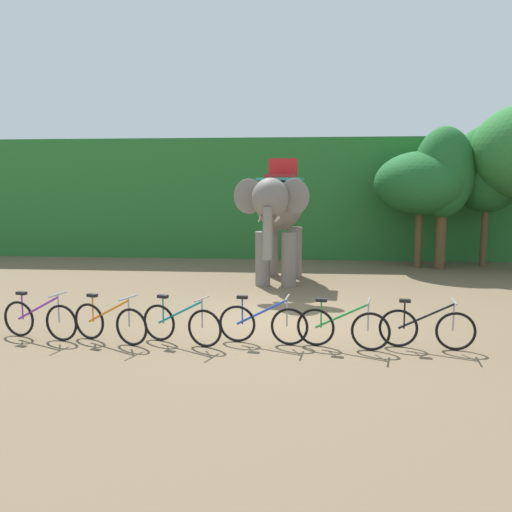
{
  "coord_description": "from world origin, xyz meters",
  "views": [
    {
      "loc": [
        0.64,
        -11.31,
        2.99
      ],
      "look_at": [
        -0.45,
        1.0,
        1.3
      ],
      "focal_mm": 37.18,
      "sensor_mm": 36.0,
      "label": 1
    }
  ],
  "objects_px": {
    "bike_green": "(342,328)",
    "bike_black": "(426,328)",
    "elephant": "(279,210)",
    "tree_right": "(421,183)",
    "bike_orange": "(110,322)",
    "bike_purple": "(40,319)",
    "tree_center_right": "(444,174)",
    "bike_blue": "(263,324)",
    "bike_teal": "(181,324)",
    "tree_center": "(488,169)"
  },
  "relations": [
    {
      "from": "tree_center_right",
      "to": "bike_green",
      "type": "distance_m",
      "value": 10.85
    },
    {
      "from": "tree_right",
      "to": "bike_orange",
      "type": "bearing_deg",
      "value": -128.2
    },
    {
      "from": "bike_teal",
      "to": "bike_black",
      "type": "xyz_separation_m",
      "value": [
        4.52,
        0.1,
        0.0
      ]
    },
    {
      "from": "tree_center_right",
      "to": "bike_orange",
      "type": "relative_size",
      "value": 3.04
    },
    {
      "from": "bike_blue",
      "to": "bike_black",
      "type": "distance_m",
      "value": 2.99
    },
    {
      "from": "tree_center",
      "to": "bike_orange",
      "type": "distance_m",
      "value": 14.85
    },
    {
      "from": "elephant",
      "to": "bike_purple",
      "type": "xyz_separation_m",
      "value": [
        -4.33,
        -6.33,
        -1.82
      ]
    },
    {
      "from": "bike_purple",
      "to": "bike_blue",
      "type": "height_order",
      "value": "same"
    },
    {
      "from": "bike_teal",
      "to": "bike_blue",
      "type": "height_order",
      "value": "same"
    },
    {
      "from": "tree_right",
      "to": "bike_purple",
      "type": "bearing_deg",
      "value": -133.36
    },
    {
      "from": "bike_orange",
      "to": "bike_black",
      "type": "bearing_deg",
      "value": 1.22
    },
    {
      "from": "tree_center",
      "to": "bike_black",
      "type": "xyz_separation_m",
      "value": [
        -4.3,
        -10.23,
        -3.11
      ]
    },
    {
      "from": "bike_teal",
      "to": "bike_green",
      "type": "bearing_deg",
      "value": -0.09
    },
    {
      "from": "bike_orange",
      "to": "tree_center",
      "type": "bearing_deg",
      "value": 45.47
    },
    {
      "from": "bike_purple",
      "to": "bike_black",
      "type": "relative_size",
      "value": 0.98
    },
    {
      "from": "tree_center_right",
      "to": "bike_green",
      "type": "xyz_separation_m",
      "value": [
        -4.11,
        -9.6,
        -2.95
      ]
    },
    {
      "from": "bike_green",
      "to": "tree_center_right",
      "type": "bearing_deg",
      "value": 66.84
    },
    {
      "from": "elephant",
      "to": "bike_purple",
      "type": "bearing_deg",
      "value": -124.4
    },
    {
      "from": "bike_orange",
      "to": "bike_teal",
      "type": "height_order",
      "value": "same"
    },
    {
      "from": "bike_orange",
      "to": "bike_blue",
      "type": "height_order",
      "value": "same"
    },
    {
      "from": "tree_right",
      "to": "bike_blue",
      "type": "height_order",
      "value": "tree_right"
    },
    {
      "from": "tree_right",
      "to": "bike_green",
      "type": "relative_size",
      "value": 2.45
    },
    {
      "from": "tree_center_right",
      "to": "bike_teal",
      "type": "bearing_deg",
      "value": -126.51
    },
    {
      "from": "tree_right",
      "to": "tree_center_right",
      "type": "height_order",
      "value": "tree_center_right"
    },
    {
      "from": "bike_purple",
      "to": "bike_green",
      "type": "height_order",
      "value": "same"
    },
    {
      "from": "tree_right",
      "to": "bike_orange",
      "type": "distance_m",
      "value": 12.81
    },
    {
      "from": "tree_center_right",
      "to": "bike_teal",
      "type": "height_order",
      "value": "tree_center_right"
    },
    {
      "from": "elephant",
      "to": "bike_orange",
      "type": "height_order",
      "value": "elephant"
    },
    {
      "from": "bike_green",
      "to": "bike_black",
      "type": "xyz_separation_m",
      "value": [
        1.52,
        0.11,
        0.0
      ]
    },
    {
      "from": "bike_orange",
      "to": "bike_teal",
      "type": "xyz_separation_m",
      "value": [
        1.37,
        0.02,
        0.0
      ]
    },
    {
      "from": "bike_blue",
      "to": "bike_black",
      "type": "bearing_deg",
      "value": -0.94
    },
    {
      "from": "tree_center",
      "to": "bike_teal",
      "type": "bearing_deg",
      "value": -130.47
    },
    {
      "from": "bike_teal",
      "to": "bike_blue",
      "type": "bearing_deg",
      "value": 5.71
    },
    {
      "from": "bike_orange",
      "to": "tree_center_right",
      "type": "bearing_deg",
      "value": 48.62
    },
    {
      "from": "elephant",
      "to": "tree_right",
      "type": "bearing_deg",
      "value": 35.05
    },
    {
      "from": "bike_purple",
      "to": "bike_orange",
      "type": "distance_m",
      "value": 1.45
    },
    {
      "from": "tree_right",
      "to": "bike_teal",
      "type": "distance_m",
      "value": 12.01
    },
    {
      "from": "bike_purple",
      "to": "bike_orange",
      "type": "xyz_separation_m",
      "value": [
        1.44,
        -0.11,
        0.0
      ]
    },
    {
      "from": "tree_center",
      "to": "bike_teal",
      "type": "height_order",
      "value": "tree_center"
    },
    {
      "from": "tree_right",
      "to": "bike_green",
      "type": "distance_m",
      "value": 10.72
    },
    {
      "from": "bike_purple",
      "to": "bike_orange",
      "type": "bearing_deg",
      "value": -4.51
    },
    {
      "from": "bike_teal",
      "to": "bike_black",
      "type": "distance_m",
      "value": 4.52
    },
    {
      "from": "tree_center_right",
      "to": "bike_teal",
      "type": "relative_size",
      "value": 3.03
    },
    {
      "from": "bike_orange",
      "to": "bike_green",
      "type": "bearing_deg",
      "value": 0.23
    },
    {
      "from": "elephant",
      "to": "bike_orange",
      "type": "bearing_deg",
      "value": -114.17
    },
    {
      "from": "tree_center",
      "to": "bike_orange",
      "type": "relative_size",
      "value": 3.1
    },
    {
      "from": "elephant",
      "to": "bike_teal",
      "type": "distance_m",
      "value": 6.84
    },
    {
      "from": "bike_purple",
      "to": "bike_green",
      "type": "xyz_separation_m",
      "value": [
        5.81,
        -0.1,
        0.0
      ]
    },
    {
      "from": "tree_center",
      "to": "bike_black",
      "type": "distance_m",
      "value": 11.52
    },
    {
      "from": "tree_right",
      "to": "bike_green",
      "type": "bearing_deg",
      "value": -109.01
    }
  ]
}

